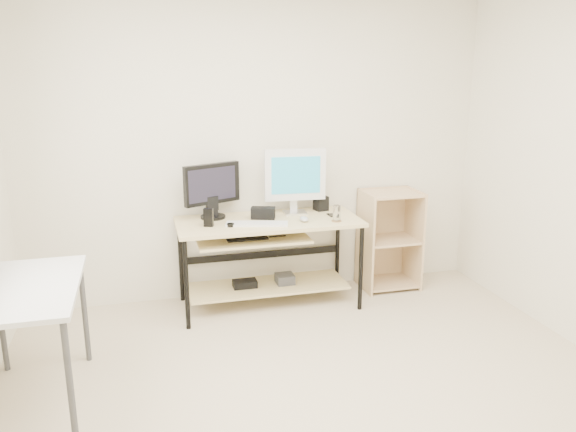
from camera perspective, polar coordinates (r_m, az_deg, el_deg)
The scene contains 16 objects.
room at distance 2.92m, azimuth 2.36°, elevation 2.11°, with size 4.01×4.01×2.62m.
desk at distance 4.67m, azimuth -2.28°, elevation -2.91°, with size 1.50×0.65×0.75m.
side_table at distance 3.59m, azimuth -25.15°, elevation -7.68°, with size 0.60×1.00×0.75m.
shelf_unit at distance 5.20m, azimuth 10.08°, elevation -2.24°, with size 0.50×0.40×0.90m.
black_monitor at distance 4.64m, azimuth -7.72°, elevation 2.91°, with size 0.48×0.24×0.46m.
white_imac at distance 4.74m, azimuth 0.73°, elevation 4.02°, with size 0.52×0.17×0.56m.
keyboard at distance 4.46m, azimuth -3.18°, elevation -0.80°, with size 0.49×0.14×0.02m, color silver.
mouse at distance 4.56m, azimuth 1.64°, elevation -0.30°, with size 0.07×0.11×0.04m, color #BDBDC2.
center_speaker at distance 4.63m, azimuth -2.55°, elevation 0.30°, with size 0.20×0.09×0.10m, color black.
speaker_left at distance 4.68m, azimuth -7.71°, elevation 0.97°, with size 0.10×0.10×0.19m.
speaker_right at distance 4.91m, azimuth 3.36°, elevation 1.30°, with size 0.10×0.10×0.13m, color black.
audio_controller at distance 4.44m, azimuth -8.08°, elevation -0.14°, with size 0.07×0.05×0.14m, color black.
volume_puck at distance 4.43m, azimuth -5.86°, elevation -0.92°, with size 0.06×0.06×0.02m, color black.
smartphone at distance 4.75m, azimuth 4.47°, elevation 0.09°, with size 0.06×0.10×0.01m, color black.
coaster at distance 4.58m, azimuth 4.95°, elevation -0.50°, with size 0.08×0.08×0.01m, color #A17648.
drinking_glass at distance 4.56m, azimuth 4.97°, elevation 0.30°, with size 0.06×0.06×0.13m, color white.
Camera 1 is at (-0.98, -2.68, 1.96)m, focal length 35.00 mm.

